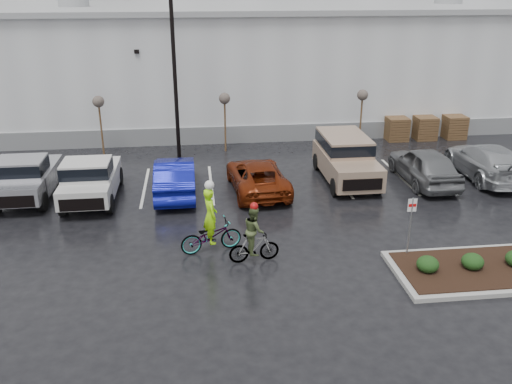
{
  "coord_description": "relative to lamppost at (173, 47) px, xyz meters",
  "views": [
    {
      "loc": [
        -3.18,
        -15.32,
        8.9
      ],
      "look_at": [
        -0.94,
        3.57,
        1.3
      ],
      "focal_mm": 38.0,
      "sensor_mm": 36.0,
      "label": 1
    }
  ],
  "objects": [
    {
      "name": "car_grey",
      "position": [
        11.26,
        -4.88,
        -4.85
      ],
      "size": [
        2.02,
        4.9,
        1.66
      ],
      "primitive_type": "imported",
      "rotation": [
        0.0,
        0.0,
        3.15
      ],
      "color": "slate",
      "rests_on": "ground"
    },
    {
      "name": "fire_lane_sign",
      "position": [
        7.8,
        -11.8,
        -4.28
      ],
      "size": [
        0.3,
        0.05,
        2.2
      ],
      "color": "gray",
      "rests_on": "ground"
    },
    {
      "name": "warehouse",
      "position": [
        4.0,
        9.99,
        -2.04
      ],
      "size": [
        60.5,
        15.5,
        7.2
      ],
      "color": "silver",
      "rests_on": "ground"
    },
    {
      "name": "pallet_stack_b",
      "position": [
        14.2,
        2.0,
        -5.01
      ],
      "size": [
        1.2,
        1.2,
        1.35
      ],
      "primitive_type": "cube",
      "color": "#482E1D",
      "rests_on": "ground"
    },
    {
      "name": "pallet_stack_c",
      "position": [
        16.0,
        2.0,
        -5.01
      ],
      "size": [
        1.2,
        1.2,
        1.35
      ],
      "primitive_type": "cube",
      "color": "#482E1D",
      "rests_on": "ground"
    },
    {
      "name": "pickup_white",
      "position": [
        -3.58,
        -5.0,
        -4.71
      ],
      "size": [
        2.1,
        5.2,
        1.96
      ],
      "primitive_type": null,
      "color": "beige",
      "rests_on": "ground"
    },
    {
      "name": "sapling_east",
      "position": [
        10.0,
        1.0,
        -2.96
      ],
      "size": [
        0.6,
        0.6,
        3.2
      ],
      "color": "#482E1D",
      "rests_on": "ground"
    },
    {
      "name": "pickup_silver",
      "position": [
        -6.32,
        -4.42,
        -4.71
      ],
      "size": [
        2.1,
        5.2,
        1.96
      ],
      "primitive_type": null,
      "color": "#B7B7BF",
      "rests_on": "ground"
    },
    {
      "name": "car_red",
      "position": [
        3.52,
        -5.05,
        -5.0
      ],
      "size": [
        2.62,
        5.08,
        1.37
      ],
      "primitive_type": "imported",
      "rotation": [
        0.0,
        0.0,
        3.21
      ],
      "color": "#671F09",
      "rests_on": "ground"
    },
    {
      "name": "lamppost",
      "position": [
        0.0,
        0.0,
        0.0
      ],
      "size": [
        0.5,
        1.0,
        9.22
      ],
      "color": "black",
      "rests_on": "ground"
    },
    {
      "name": "car_far_silver",
      "position": [
        14.44,
        -4.56,
        -4.88
      ],
      "size": [
        2.46,
        5.61,
        1.6
      ],
      "primitive_type": "imported",
      "rotation": [
        0.0,
        0.0,
        3.1
      ],
      "color": "#ADB0B5",
      "rests_on": "ground"
    },
    {
      "name": "cyclist_hivis",
      "position": [
        1.25,
        -10.5,
        -4.89
      ],
      "size": [
        2.27,
        1.25,
        2.61
      ],
      "rotation": [
        0.0,
        0.0,
        1.82
      ],
      "color": "#3F3F44",
      "rests_on": "ground"
    },
    {
      "name": "cyclist_olive",
      "position": [
        2.64,
        -11.41,
        -4.9
      ],
      "size": [
        1.69,
        0.83,
        2.14
      ],
      "rotation": [
        0.0,
        0.0,
        1.69
      ],
      "color": "#3F3F44",
      "rests_on": "ground"
    },
    {
      "name": "wooded_ridge",
      "position": [
        4.0,
        33.0,
        -2.69
      ],
      "size": [
        80.0,
        25.0,
        6.0
      ],
      "primitive_type": "cube",
      "color": "#1B3616",
      "rests_on": "ground"
    },
    {
      "name": "ground",
      "position": [
        4.0,
        -12.0,
        -5.69
      ],
      "size": [
        120.0,
        120.0,
        0.0
      ],
      "primitive_type": "plane",
      "color": "black",
      "rests_on": "ground"
    },
    {
      "name": "shrub_b",
      "position": [
        9.5,
        -13.0,
        -5.27
      ],
      "size": [
        0.7,
        0.7,
        0.52
      ],
      "primitive_type": "ellipsoid",
      "color": "#173211",
      "rests_on": "curb_island"
    },
    {
      "name": "sapling_mid",
      "position": [
        2.5,
        1.0,
        -2.96
      ],
      "size": [
        0.6,
        0.6,
        3.2
      ],
      "color": "#482E1D",
      "rests_on": "ground"
    },
    {
      "name": "pallet_stack_a",
      "position": [
        12.5,
        2.0,
        -5.01
      ],
      "size": [
        1.2,
        1.2,
        1.35
      ],
      "primitive_type": "cube",
      "color": "#482E1D",
      "rests_on": "ground"
    },
    {
      "name": "car_blue",
      "position": [
        -0.08,
        -4.96,
        -4.89
      ],
      "size": [
        1.74,
        4.86,
        1.6
      ],
      "primitive_type": "imported",
      "rotation": [
        0.0,
        0.0,
        3.15
      ],
      "color": "#0C1185",
      "rests_on": "ground"
    },
    {
      "name": "sapling_west",
      "position": [
        -4.0,
        1.0,
        -2.96
      ],
      "size": [
        0.6,
        0.6,
        3.2
      ],
      "color": "#482E1D",
      "rests_on": "ground"
    },
    {
      "name": "suv_tan",
      "position": [
        7.76,
        -4.25,
        -4.66
      ],
      "size": [
        2.2,
        5.1,
        2.06
      ],
      "primitive_type": null,
      "color": "gray",
      "rests_on": "ground"
    },
    {
      "name": "shrub_a",
      "position": [
        8.0,
        -13.0,
        -5.27
      ],
      "size": [
        0.7,
        0.7,
        0.52
      ],
      "primitive_type": "ellipsoid",
      "color": "#173211",
      "rests_on": "curb_island"
    }
  ]
}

